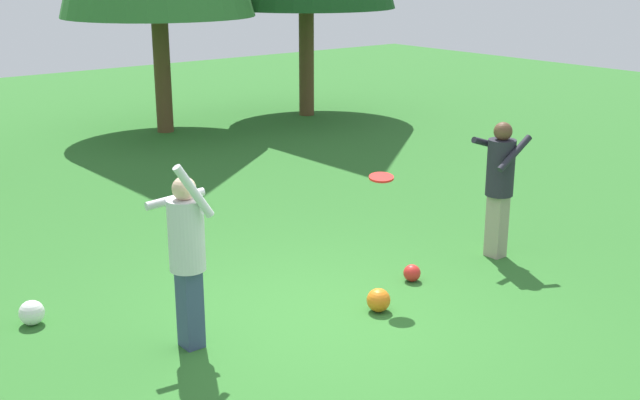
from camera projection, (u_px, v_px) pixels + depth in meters
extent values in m
plane|color=#2D6B28|center=(325.00, 315.00, 8.37)|extent=(40.00, 40.00, 0.00)
cube|color=#38476B|center=(190.00, 308.00, 7.60)|extent=(0.19, 0.22, 0.79)
cylinder|color=silver|center=(186.00, 235.00, 7.39)|extent=(0.34, 0.34, 0.69)
sphere|color=beige|center=(184.00, 189.00, 7.26)|extent=(0.22, 0.22, 0.22)
cylinder|color=silver|center=(175.00, 199.00, 7.46)|extent=(0.59, 0.12, 0.13)
cylinder|color=silver|center=(194.00, 192.00, 7.10)|extent=(0.38, 0.10, 0.54)
cube|color=gray|center=(497.00, 226.00, 9.94)|extent=(0.19, 0.22, 0.80)
cylinder|color=#23232D|center=(501.00, 168.00, 9.72)|extent=(0.34, 0.34, 0.70)
sphere|color=brown|center=(503.00, 131.00, 9.59)|extent=(0.23, 0.23, 0.23)
cylinder|color=#23232D|center=(515.00, 153.00, 9.50)|extent=(0.54, 0.10, 0.40)
cylinder|color=#23232D|center=(490.00, 144.00, 9.80)|extent=(0.59, 0.11, 0.25)
cylinder|color=red|center=(381.00, 177.00, 8.60)|extent=(0.38, 0.38, 0.06)
sphere|color=white|center=(32.00, 313.00, 8.13)|extent=(0.26, 0.26, 0.26)
sphere|color=red|center=(412.00, 273.00, 9.24)|extent=(0.20, 0.20, 0.20)
sphere|color=orange|center=(379.00, 300.00, 8.44)|extent=(0.25, 0.25, 0.25)
cylinder|color=brown|center=(160.00, 27.00, 16.66)|extent=(0.35, 0.35, 4.44)
cylinder|color=brown|center=(306.00, 18.00, 18.51)|extent=(0.35, 0.35, 4.55)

